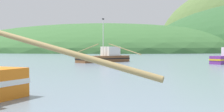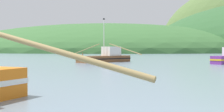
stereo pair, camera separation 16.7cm
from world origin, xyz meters
name	(u,v)px [view 2 (the right image)]	position (x,y,z in m)	size (l,w,h in m)	color
hill_far_right	(102,52)	(-39.41, 186.85, 0.00)	(201.93, 161.54, 36.14)	#386633
fishing_boat_brown	(106,57)	(-2.93, 44.17, 0.77)	(12.62, 9.24, 6.74)	brown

